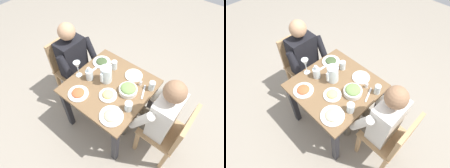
{
  "view_description": "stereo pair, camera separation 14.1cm",
  "coord_description": "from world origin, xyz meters",
  "views": [
    {
      "loc": [
        0.93,
        0.78,
        2.24
      ],
      "look_at": [
        -0.03,
        0.01,
        0.72
      ],
      "focal_mm": 29.54,
      "sensor_mm": 36.0,
      "label": 1
    },
    {
      "loc": [
        0.84,
        0.88,
        2.24
      ],
      "look_at": [
        -0.03,
        0.01,
        0.72
      ],
      "focal_mm": 29.54,
      "sensor_mm": 36.0,
      "label": 2
    }
  ],
  "objects": [
    {
      "name": "ground_plane",
      "position": [
        0.0,
        0.0,
        0.0
      ],
      "size": [
        8.0,
        8.0,
        0.0
      ],
      "primitive_type": "plane",
      "color": "gray"
    },
    {
      "name": "dining_table",
      "position": [
        0.0,
        0.0,
        0.59
      ],
      "size": [
        0.83,
        0.83,
        0.72
      ],
      "color": "brown",
      "rests_on": "ground_plane"
    },
    {
      "name": "chair_near",
      "position": [
        -0.05,
        -0.74,
        0.51
      ],
      "size": [
        0.4,
        0.4,
        0.89
      ],
      "color": "tan",
      "rests_on": "ground_plane"
    },
    {
      "name": "chair_far",
      "position": [
        -0.04,
        0.74,
        0.51
      ],
      "size": [
        0.4,
        0.4,
        0.89
      ],
      "color": "tan",
      "rests_on": "ground_plane"
    },
    {
      "name": "diner_near",
      "position": [
        -0.05,
        -0.53,
        0.65
      ],
      "size": [
        0.48,
        0.53,
        1.18
      ],
      "color": "black",
      "rests_on": "ground_plane"
    },
    {
      "name": "diner_far",
      "position": [
        -0.04,
        0.53,
        0.65
      ],
      "size": [
        0.48,
        0.53,
        1.18
      ],
      "color": "silver",
      "rests_on": "ground_plane"
    },
    {
      "name": "water_pitcher",
      "position": [
        -0.03,
        -0.07,
        0.82
      ],
      "size": [
        0.16,
        0.12,
        0.19
      ],
      "color": "silver",
      "rests_on": "dining_table"
    },
    {
      "name": "salad_bowl",
      "position": [
        -0.05,
        0.2,
        0.77
      ],
      "size": [
        0.19,
        0.19,
        0.09
      ],
      "color": "white",
      "rests_on": "dining_table"
    },
    {
      "name": "plate_fries",
      "position": [
        0.12,
        0.07,
        0.74
      ],
      "size": [
        0.18,
        0.18,
        0.05
      ],
      "color": "white",
      "rests_on": "dining_table"
    },
    {
      "name": "plate_rice_curry",
      "position": [
        0.29,
        -0.18,
        0.74
      ],
      "size": [
        0.21,
        0.21,
        0.04
      ],
      "color": "white",
      "rests_on": "dining_table"
    },
    {
      "name": "plate_beans",
      "position": [
        0.28,
        0.24,
        0.74
      ],
      "size": [
        0.23,
        0.23,
        0.04
      ],
      "color": "white",
      "rests_on": "dining_table"
    },
    {
      "name": "plate_yoghurt",
      "position": [
        -0.27,
        0.12,
        0.74
      ],
      "size": [
        0.19,
        0.19,
        0.04
      ],
      "color": "white",
      "rests_on": "dining_table"
    },
    {
      "name": "plate_dolmas",
      "position": [
        -0.21,
        -0.29,
        0.74
      ],
      "size": [
        0.21,
        0.21,
        0.04
      ],
      "color": "white",
      "rests_on": "dining_table"
    },
    {
      "name": "water_glass_far_right",
      "position": [
        -0.23,
        0.36,
        0.78
      ],
      "size": [
        0.06,
        0.06,
        0.11
      ],
      "primitive_type": "cylinder",
      "color": "silver",
      "rests_on": "dining_table"
    },
    {
      "name": "water_glass_near_right",
      "position": [
        -0.22,
        -0.12,
        0.78
      ],
      "size": [
        0.07,
        0.07,
        0.11
      ],
      "primitive_type": "cylinder",
      "color": "silver",
      "rests_on": "dining_table"
    },
    {
      "name": "water_glass_center",
      "position": [
        0.12,
        0.32,
        0.78
      ],
      "size": [
        0.07,
        0.07,
        0.1
      ],
      "primitive_type": "cylinder",
      "color": "silver",
      "rests_on": "dining_table"
    },
    {
      "name": "wine_glass",
      "position": [
        0.1,
        -0.36,
        0.86
      ],
      "size": [
        0.08,
        0.08,
        0.2
      ],
      "color": "silver",
      "rests_on": "dining_table"
    },
    {
      "name": "oil_carafe",
      "position": [
        0.06,
        -0.23,
        0.78
      ],
      "size": [
        0.08,
        0.08,
        0.16
      ],
      "color": "silver",
      "rests_on": "dining_table"
    },
    {
      "name": "salt_shaker",
      "position": [
        -0.21,
        0.25,
        0.75
      ],
      "size": [
        0.03,
        0.03,
        0.05
      ],
      "color": "white",
      "rests_on": "dining_table"
    },
    {
      "name": "fork_near",
      "position": [
        -0.03,
        -0.28,
        0.73
      ],
      "size": [
        0.17,
        0.03,
        0.01
      ],
      "primitive_type": "cube",
      "rotation": [
        0.0,
        0.0,
        -0.02
      ],
      "color": "silver",
      "rests_on": "dining_table"
    },
    {
      "name": "knife_near",
      "position": [
        -0.15,
        0.32,
        0.73
      ],
      "size": [
        0.18,
        0.08,
        0.01
      ],
      "primitive_type": "cube",
      "rotation": [
        0.0,
        0.0,
        0.37
      ],
      "color": "silver",
      "rests_on": "dining_table"
    }
  ]
}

